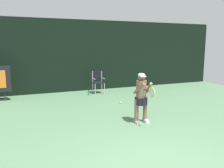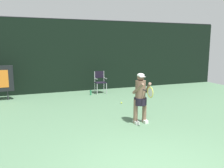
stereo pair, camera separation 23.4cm
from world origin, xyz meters
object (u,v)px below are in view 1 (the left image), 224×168
at_px(umpire_chair, 98,81).
at_px(water_bottle, 89,93).
at_px(tennis_racket, 151,92).
at_px(tennis_ball_loose, 120,103).
at_px(tennis_player, 141,96).

bearing_deg(umpire_chair, water_bottle, -150.10).
bearing_deg(tennis_racket, tennis_ball_loose, 99.72).
relative_size(umpire_chair, tennis_ball_loose, 15.88).
distance_m(water_bottle, tennis_player, 4.48).
bearing_deg(tennis_ball_loose, water_bottle, 110.08).
height_order(umpire_chair, tennis_racket, tennis_racket).
bearing_deg(tennis_racket, water_bottle, 111.32).
relative_size(umpire_chair, tennis_racket, 1.79).
height_order(water_bottle, tennis_ball_loose, water_bottle).
distance_m(water_bottle, tennis_ball_loose, 2.15).
xyz_separation_m(umpire_chair, tennis_player, (-0.24, -4.74, 0.23)).
distance_m(tennis_player, tennis_ball_loose, 2.56).
bearing_deg(umpire_chair, tennis_racket, -92.53).
height_order(tennis_player, tennis_ball_loose, tennis_player).
bearing_deg(tennis_player, tennis_ball_loose, 80.58).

